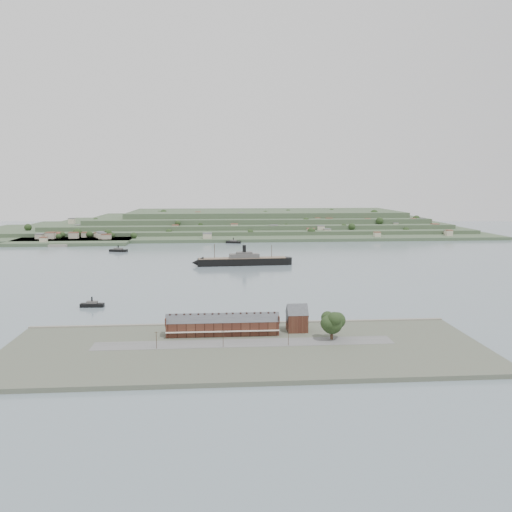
{
  "coord_description": "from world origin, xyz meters",
  "views": [
    {
      "loc": [
        -11.16,
        -406.27,
        76.19
      ],
      "look_at": [
        21.05,
        30.0,
        11.87
      ],
      "focal_mm": 35.0,
      "sensor_mm": 36.0,
      "label": 1
    }
  ],
  "objects": [
    {
      "name": "tugboat",
      "position": [
        -90.27,
        -98.84,
        1.58
      ],
      "size": [
        14.61,
        4.68,
        6.49
      ],
      "color": "black",
      "rests_on": "ground"
    },
    {
      "name": "far_peninsula",
      "position": [
        27.91,
        393.1,
        11.88
      ],
      "size": [
        760.0,
        309.0,
        30.0
      ],
      "color": "#395136",
      "rests_on": "ground"
    },
    {
      "name": "ground",
      "position": [
        0.0,
        0.0,
        0.0
      ],
      "size": [
        1400.0,
        1400.0,
        0.0
      ],
      "primitive_type": "plane",
      "color": "slate",
      "rests_on": "ground"
    },
    {
      "name": "fig_tree",
      "position": [
        42.19,
        -179.92,
        10.61
      ],
      "size": [
        12.64,
        10.94,
        14.1
      ],
      "color": "#3B281B",
      "rests_on": "ground"
    },
    {
      "name": "terrace_row",
      "position": [
        -10.0,
        -168.02,
        6.84
      ],
      "size": [
        55.6,
        9.8,
        11.07
      ],
      "color": "#412017",
      "rests_on": "ground"
    },
    {
      "name": "ferry_west",
      "position": [
        -123.85,
        154.36,
        1.81
      ],
      "size": [
        20.83,
        10.07,
        7.53
      ],
      "color": "black",
      "rests_on": "ground"
    },
    {
      "name": "gabled_building",
      "position": [
        27.5,
        -164.0,
        8.19
      ],
      "size": [
        10.4,
        10.18,
        14.09
      ],
      "color": "#412017",
      "rests_on": "ground"
    },
    {
      "name": "near_shore",
      "position": [
        0.0,
        -186.75,
        1.01
      ],
      "size": [
        220.0,
        80.0,
        2.6
      ],
      "color": "#4C5142",
      "rests_on": "ground"
    },
    {
      "name": "ferry_east",
      "position": [
        6.46,
        225.0,
        1.71
      ],
      "size": [
        19.66,
        9.7,
        7.11
      ],
      "color": "black",
      "rests_on": "ground"
    },
    {
      "name": "steamship",
      "position": [
        7.75,
        52.79,
        4.18
      ],
      "size": [
        94.32,
        15.88,
        22.61
      ],
      "color": "black",
      "rests_on": "ground"
    }
  ]
}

